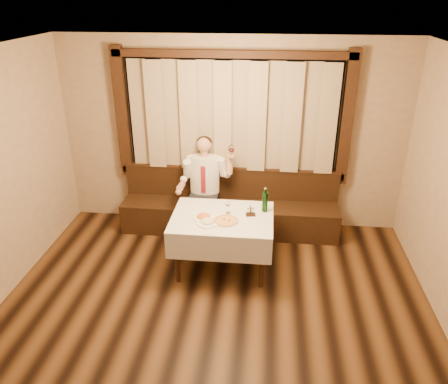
# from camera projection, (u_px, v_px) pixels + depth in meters

# --- Properties ---
(room) EXTENTS (5.01, 6.01, 2.81)m
(room) POSITION_uv_depth(u_px,v_px,m) (214.00, 186.00, 4.49)
(room) COLOR black
(room) RESTS_ON ground
(banquette) EXTENTS (3.20, 0.61, 0.94)m
(banquette) POSITION_uv_depth(u_px,v_px,m) (230.00, 210.00, 6.57)
(banquette) COLOR black
(banquette) RESTS_ON ground
(dining_table) EXTENTS (1.27, 0.97, 0.76)m
(dining_table) POSITION_uv_depth(u_px,v_px,m) (222.00, 224.00, 5.51)
(dining_table) COLOR black
(dining_table) RESTS_ON ground
(pizza) EXTENTS (0.31, 0.31, 0.03)m
(pizza) POSITION_uv_depth(u_px,v_px,m) (226.00, 221.00, 5.33)
(pizza) COLOR white
(pizza) RESTS_ON dining_table
(pasta_red) EXTENTS (0.27, 0.27, 0.09)m
(pasta_red) POSITION_uv_depth(u_px,v_px,m) (203.00, 215.00, 5.41)
(pasta_red) COLOR white
(pasta_red) RESTS_ON dining_table
(pasta_cream) EXTENTS (0.29, 0.29, 0.10)m
(pasta_cream) POSITION_uv_depth(u_px,v_px,m) (208.00, 220.00, 5.29)
(pasta_cream) COLOR white
(pasta_cream) RESTS_ON dining_table
(green_bottle) EXTENTS (0.07, 0.07, 0.33)m
(green_bottle) POSITION_uv_depth(u_px,v_px,m) (265.00, 201.00, 5.53)
(green_bottle) COLOR #0D3E0F
(green_bottle) RESTS_ON dining_table
(table_wine_glass) EXTENTS (0.07, 0.07, 0.17)m
(table_wine_glass) POSITION_uv_depth(u_px,v_px,m) (228.00, 204.00, 5.48)
(table_wine_glass) COLOR white
(table_wine_glass) RESTS_ON dining_table
(cruet_caddy) EXTENTS (0.12, 0.08, 0.12)m
(cruet_caddy) POSITION_uv_depth(u_px,v_px,m) (251.00, 213.00, 5.46)
(cruet_caddy) COLOR black
(cruet_caddy) RESTS_ON dining_table
(seated_man) EXTENTS (0.81, 0.60, 1.46)m
(seated_man) POSITION_uv_depth(u_px,v_px,m) (204.00, 179.00, 6.30)
(seated_man) COLOR black
(seated_man) RESTS_ON ground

